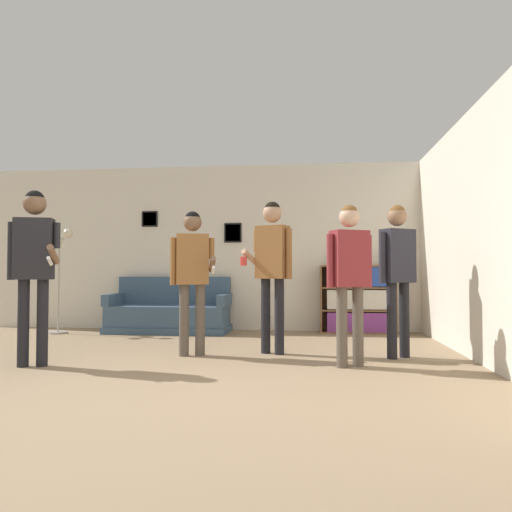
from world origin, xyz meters
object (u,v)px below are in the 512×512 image
at_px(person_spectator_near_bookshelf, 350,268).
at_px(person_spectator_far_right, 398,264).
at_px(person_watcher_holding_cup, 272,259).
at_px(drinking_cup, 361,262).
at_px(person_player_foreground_left, 34,257).
at_px(floor_lamp, 59,261).
at_px(bookshelf, 358,299).
at_px(person_player_foreground_center, 192,267).
at_px(couch, 170,314).

height_order(person_spectator_near_bookshelf, person_spectator_far_right, person_spectator_far_right).
bearing_deg(person_watcher_holding_cup, drinking_cup, 60.08).
bearing_deg(person_player_foreground_left, floor_lamp, 113.24).
height_order(bookshelf, floor_lamp, floor_lamp).
bearing_deg(person_player_foreground_left, person_spectator_near_bookshelf, 6.03).
bearing_deg(person_player_foreground_center, floor_lamp, 144.99).
bearing_deg(bookshelf, drinking_cup, 0.35).
bearing_deg(drinking_cup, person_spectator_far_right, -85.65).
relative_size(floor_lamp, person_player_foreground_center, 0.99).
height_order(couch, person_spectator_near_bookshelf, person_spectator_near_bookshelf).
bearing_deg(person_spectator_far_right, person_watcher_holding_cup, 174.54).
relative_size(person_player_foreground_left, person_player_foreground_center, 1.08).
bearing_deg(person_watcher_holding_cup, couch, 132.68).
bearing_deg(floor_lamp, couch, 12.86).
height_order(couch, person_spectator_far_right, person_spectator_far_right).
height_order(person_player_foreground_center, person_spectator_far_right, person_spectator_far_right).
bearing_deg(person_player_foreground_center, person_spectator_far_right, 2.36).
height_order(person_player_foreground_left, drinking_cup, person_player_foreground_left).
distance_m(person_player_foreground_center, drinking_cup, 3.17).
height_order(floor_lamp, person_spectator_far_right, person_spectator_far_right).
relative_size(bookshelf, drinking_cup, 10.00).
xyz_separation_m(person_player_foreground_left, person_player_foreground_center, (1.43, 0.82, -0.10)).
bearing_deg(drinking_cup, person_spectator_near_bookshelf, -97.88).
bearing_deg(couch, person_player_foreground_center, -67.60).
distance_m(person_watcher_holding_cup, drinking_cup, 2.45).
bearing_deg(floor_lamp, person_spectator_far_right, -19.25).
height_order(floor_lamp, person_player_foreground_left, person_player_foreground_left).
bearing_deg(drinking_cup, couch, -176.22).
bearing_deg(person_spectator_near_bookshelf, person_watcher_holding_cup, 139.46).
height_order(bookshelf, person_spectator_near_bookshelf, person_spectator_near_bookshelf).
bearing_deg(person_spectator_near_bookshelf, couch, 134.68).
bearing_deg(person_watcher_holding_cup, person_spectator_near_bookshelf, -40.54).
xyz_separation_m(bookshelf, person_spectator_near_bookshelf, (-0.33, -2.84, 0.46)).
xyz_separation_m(person_watcher_holding_cup, person_spectator_near_bookshelf, (0.83, -0.71, -0.11)).
relative_size(person_watcher_holding_cup, drinking_cup, 15.24).
distance_m(bookshelf, floor_lamp, 4.67).
distance_m(person_player_foreground_left, drinking_cup, 4.75).
distance_m(person_player_foreground_center, person_spectator_near_bookshelf, 1.79).
distance_m(person_player_foreground_left, person_spectator_far_right, 3.82).
height_order(floor_lamp, person_watcher_holding_cup, person_watcher_holding_cup).
distance_m(couch, person_watcher_holding_cup, 2.74).
distance_m(person_spectator_far_right, drinking_cup, 2.27).
bearing_deg(person_player_foreground_left, person_spectator_far_right, 13.78).
xyz_separation_m(floor_lamp, person_spectator_near_bookshelf, (4.26, -2.26, -0.13)).
xyz_separation_m(couch, person_spectator_far_right, (3.18, -2.06, 0.75)).
xyz_separation_m(floor_lamp, person_player_foreground_left, (1.11, -2.60, -0.02)).
bearing_deg(floor_lamp, person_spectator_near_bookshelf, -27.97).
relative_size(couch, floor_lamp, 1.18).
bearing_deg(drinking_cup, floor_lamp, -172.95).
relative_size(floor_lamp, person_spectator_near_bookshelf, 1.00).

